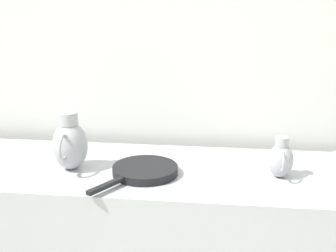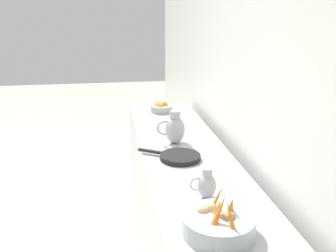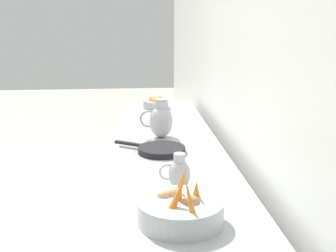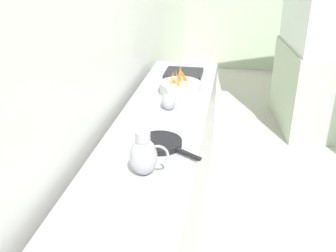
{
  "view_description": "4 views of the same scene",
  "coord_description": "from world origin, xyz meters",
  "px_view_note": "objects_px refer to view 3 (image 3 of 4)",
  "views": [
    {
      "loc": [
        0.33,
        0.25,
        1.69
      ],
      "look_at": [
        -1.51,
        0.03,
        1.12
      ],
      "focal_mm": 49.72,
      "sensor_mm": 36.0,
      "label": 1
    },
    {
      "loc": [
        -0.99,
        2.34,
        1.93
      ],
      "look_at": [
        -1.39,
        -0.14,
        1.14
      ],
      "focal_mm": 41.37,
      "sensor_mm": 36.0,
      "label": 2
    },
    {
      "loc": [
        -1.27,
        2.51,
        1.75
      ],
      "look_at": [
        -1.49,
        0.01,
        1.1
      ],
      "focal_mm": 49.8,
      "sensor_mm": 36.0,
      "label": 3
    },
    {
      "loc": [
        -1.04,
        -2.15,
        2.07
      ],
      "look_at": [
        -1.42,
        0.02,
        1.02
      ],
      "focal_mm": 42.07,
      "sensor_mm": 36.0,
      "label": 4
    }
  ],
  "objects_px": {
    "metal_pitcher_short": "(179,173)",
    "orange_bowl": "(156,103)",
    "vegetable_colander": "(181,211)",
    "skillet_on_counter": "(161,150)",
    "metal_pitcher_tall": "(161,120)"
  },
  "relations": [
    {
      "from": "vegetable_colander",
      "to": "metal_pitcher_short",
      "type": "bearing_deg",
      "value": -95.38
    },
    {
      "from": "orange_bowl",
      "to": "metal_pitcher_short",
      "type": "height_order",
      "value": "metal_pitcher_short"
    },
    {
      "from": "orange_bowl",
      "to": "metal_pitcher_short",
      "type": "relative_size",
      "value": 1.21
    },
    {
      "from": "vegetable_colander",
      "to": "orange_bowl",
      "type": "distance_m",
      "value": 2.15
    },
    {
      "from": "orange_bowl",
      "to": "metal_pitcher_tall",
      "type": "relative_size",
      "value": 0.83
    },
    {
      "from": "orange_bowl",
      "to": "skillet_on_counter",
      "type": "distance_m",
      "value": 1.23
    },
    {
      "from": "skillet_on_counter",
      "to": "orange_bowl",
      "type": "bearing_deg",
      "value": -92.4
    },
    {
      "from": "orange_bowl",
      "to": "skillet_on_counter",
      "type": "relative_size",
      "value": 0.51
    },
    {
      "from": "orange_bowl",
      "to": "metal_pitcher_short",
      "type": "xyz_separation_m",
      "value": [
        0.01,
        1.8,
        0.04
      ]
    },
    {
      "from": "metal_pitcher_tall",
      "to": "metal_pitcher_short",
      "type": "bearing_deg",
      "value": 91.15
    },
    {
      "from": "vegetable_colander",
      "to": "metal_pitcher_short",
      "type": "distance_m",
      "value": 0.35
    },
    {
      "from": "vegetable_colander",
      "to": "metal_pitcher_short",
      "type": "relative_size",
      "value": 1.95
    },
    {
      "from": "metal_pitcher_short",
      "to": "vegetable_colander",
      "type": "bearing_deg",
      "value": 84.62
    },
    {
      "from": "vegetable_colander",
      "to": "metal_pitcher_tall",
      "type": "distance_m",
      "value": 1.24
    },
    {
      "from": "metal_pitcher_short",
      "to": "orange_bowl",
      "type": "bearing_deg",
      "value": -90.31
    }
  ]
}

